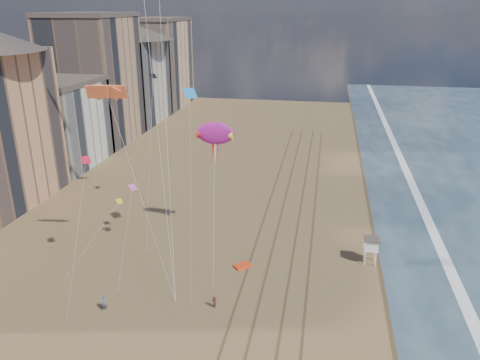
% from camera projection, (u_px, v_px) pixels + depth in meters
% --- Properties ---
extents(wet_sand, '(260.00, 260.00, 0.00)m').
position_uv_depth(wet_sand, '(398.00, 216.00, 71.80)').
color(wet_sand, '#42301E').
rests_on(wet_sand, ground).
extents(foam, '(260.00, 260.00, 0.00)m').
position_uv_depth(foam, '(427.00, 218.00, 71.07)').
color(foam, white).
rests_on(foam, ground).
extents(tracks, '(7.68, 120.00, 0.01)m').
position_uv_depth(tracks, '(285.00, 236.00, 65.43)').
color(tracks, brown).
rests_on(tracks, ground).
extents(buildings, '(34.72, 131.35, 29.00)m').
position_uv_depth(buildings, '(82.00, 88.00, 101.80)').
color(buildings, '#C6B284').
rests_on(buildings, ground).
extents(lifeguard_stand, '(1.92, 1.92, 3.47)m').
position_uv_depth(lifeguard_stand, '(371.00, 244.00, 57.66)').
color(lifeguard_stand, white).
rests_on(lifeguard_stand, ground).
extents(grounded_kite, '(2.44, 2.40, 0.24)m').
position_uv_depth(grounded_kite, '(243.00, 266.00, 57.80)').
color(grounded_kite, '#FF4215').
rests_on(grounded_kite, ground).
extents(show_kite, '(4.70, 6.39, 18.68)m').
position_uv_depth(show_kite, '(215.00, 134.00, 59.40)').
color(show_kite, '#A91A91').
rests_on(show_kite, ground).
extents(kite_flyer_a, '(0.76, 0.69, 1.75)m').
position_uv_depth(kite_flyer_a, '(105.00, 303.00, 49.24)').
color(kite_flyer_a, slate).
rests_on(kite_flyer_a, ground).
extents(kite_flyer_b, '(0.91, 0.91, 1.49)m').
position_uv_depth(kite_flyer_b, '(214.00, 302.00, 49.64)').
color(kite_flyer_b, '#92584A').
rests_on(kite_flyer_b, ground).
extents(small_kites, '(14.25, 17.82, 17.03)m').
position_uv_depth(small_kites, '(148.00, 132.00, 56.14)').
color(small_kites, black).
rests_on(small_kites, ground).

